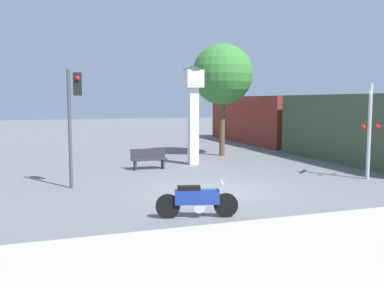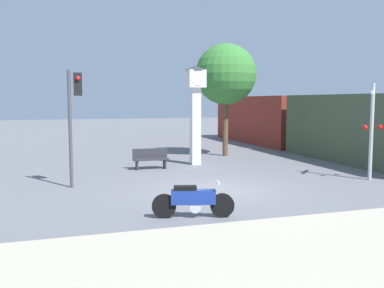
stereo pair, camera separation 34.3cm
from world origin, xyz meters
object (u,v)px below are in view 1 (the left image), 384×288
motorcycle (197,200)px  clock_tower (193,100)px  traffic_light (74,107)px  railroad_crossing_signal (370,127)px  bench (149,158)px  freight_train (299,123)px  street_tree (222,75)px

motorcycle → clock_tower: (3.02, 9.03, 2.65)m
clock_tower → traffic_light: (-5.79, -3.95, -0.25)m
traffic_light → railroad_crossing_signal: size_ratio=1.11×
bench → railroad_crossing_signal: bearing=-34.6°
freight_train → traffic_light: 15.76m
traffic_light → bench: traffic_light is taller
motorcycle → traffic_light: 6.26m
traffic_light → street_tree: 10.80m
freight_train → railroad_crossing_signal: (-2.89, -9.32, 0.35)m
motorcycle → railroad_crossing_signal: bearing=35.2°
freight_train → bench: size_ratio=13.78×
motorcycle → traffic_light: bearing=133.3°
clock_tower → bench: bearing=-163.3°
street_tree → freight_train: bearing=7.7°
motorcycle → railroad_crossing_signal: railroad_crossing_signal is taller
motorcycle → traffic_light: (-2.77, 5.08, 2.40)m
clock_tower → bench: clock_tower is taller
traffic_light → bench: (3.42, 3.24, -2.37)m
motorcycle → bench: motorcycle is taller
railroad_crossing_signal → bench: size_ratio=2.34×
freight_train → bench: freight_train is taller
clock_tower → freight_train: 8.90m
traffic_light → railroad_crossing_signal: traffic_light is taller
clock_tower → street_tree: (2.62, 2.62, 1.41)m
railroad_crossing_signal → street_tree: 9.30m
motorcycle → street_tree: (5.65, 11.65, 4.06)m
traffic_light → street_tree: street_tree is taller
bench → motorcycle: bearing=-94.5°
traffic_light → motorcycle: bearing=-61.4°
motorcycle → bench: size_ratio=1.34×
motorcycle → freight_train: bearing=62.8°
clock_tower → street_tree: street_tree is taller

